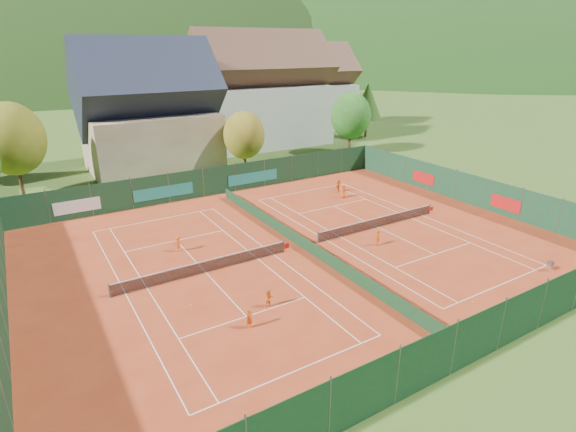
% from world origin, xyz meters
% --- Properties ---
extents(ground, '(600.00, 600.00, 0.00)m').
position_xyz_m(ground, '(0.00, 0.00, -0.02)').
color(ground, '#35551A').
rests_on(ground, ground).
extents(clay_pad, '(40.00, 32.00, 0.01)m').
position_xyz_m(clay_pad, '(0.00, 0.00, 0.01)').
color(clay_pad, '#A33417').
rests_on(clay_pad, ground).
extents(court_markings_left, '(11.03, 23.83, 0.00)m').
position_xyz_m(court_markings_left, '(-8.00, 0.00, 0.01)').
color(court_markings_left, white).
rests_on(court_markings_left, ground).
extents(court_markings_right, '(11.03, 23.83, 0.00)m').
position_xyz_m(court_markings_right, '(8.00, 0.00, 0.01)').
color(court_markings_right, white).
rests_on(court_markings_right, ground).
extents(tennis_net_left, '(13.30, 0.10, 1.02)m').
position_xyz_m(tennis_net_left, '(-7.85, 0.00, 0.51)').
color(tennis_net_left, '#59595B').
rests_on(tennis_net_left, ground).
extents(tennis_net_right, '(13.30, 0.10, 1.02)m').
position_xyz_m(tennis_net_right, '(8.15, 0.00, 0.51)').
color(tennis_net_right, '#59595B').
rests_on(tennis_net_right, ground).
extents(court_divider, '(0.03, 28.80, 1.00)m').
position_xyz_m(court_divider, '(0.00, 0.00, 0.50)').
color(court_divider, '#12331A').
rests_on(court_divider, ground).
extents(fence_north, '(40.00, 0.10, 3.00)m').
position_xyz_m(fence_north, '(-0.46, 15.99, 1.47)').
color(fence_north, '#15391F').
rests_on(fence_north, ground).
extents(fence_south, '(40.00, 0.04, 3.00)m').
position_xyz_m(fence_south, '(0.00, -16.00, 1.50)').
color(fence_south, '#123219').
rests_on(fence_south, ground).
extents(fence_west, '(0.04, 32.00, 3.00)m').
position_xyz_m(fence_west, '(-20.00, 0.00, 1.50)').
color(fence_west, '#12321A').
rests_on(fence_west, ground).
extents(fence_east, '(0.09, 32.00, 3.00)m').
position_xyz_m(fence_east, '(20.00, 0.05, 1.48)').
color(fence_east, '#143921').
rests_on(fence_east, ground).
extents(chalet, '(16.20, 12.00, 16.00)m').
position_xyz_m(chalet, '(-3.00, 30.00, 6.62)').
color(chalet, '#CCB390').
rests_on(chalet, ground).
extents(hotel_block_a, '(21.60, 11.00, 17.25)m').
position_xyz_m(hotel_block_a, '(16.00, 36.00, 7.38)').
color(hotel_block_a, silver).
rests_on(hotel_block_a, ground).
extents(hotel_block_b, '(17.28, 10.00, 15.50)m').
position_xyz_m(hotel_block_b, '(30.00, 44.00, 6.62)').
color(hotel_block_b, silver).
rests_on(hotel_block_b, ground).
extents(tree_west_mid, '(6.44, 6.44, 9.78)m').
position_xyz_m(tree_west_mid, '(-18.00, 26.00, 6.07)').
color(tree_west_mid, '#452D18').
rests_on(tree_west_mid, ground).
extents(tree_center, '(5.01, 5.01, 7.60)m').
position_xyz_m(tree_center, '(6.00, 22.00, 4.72)').
color(tree_center, '#4B331A').
rests_on(tree_center, ground).
extents(tree_east_front, '(5.72, 5.72, 8.69)m').
position_xyz_m(tree_east_front, '(24.00, 24.00, 5.39)').
color(tree_east_front, '#472A19').
rests_on(tree_east_front, ground).
extents(tree_east_mid, '(5.04, 5.04, 9.00)m').
position_xyz_m(tree_east_mid, '(34.00, 32.00, 6.06)').
color(tree_east_mid, '#482C19').
rests_on(tree_east_mid, ground).
extents(tree_east_back, '(7.15, 7.15, 10.86)m').
position_xyz_m(tree_east_back, '(26.00, 40.00, 6.74)').
color(tree_east_back, '#4B351A').
rests_on(tree_east_back, ground).
extents(mountain_backdrop, '(820.00, 530.00, 242.00)m').
position_xyz_m(mountain_backdrop, '(28.54, 233.48, -39.64)').
color(mountain_backdrop, black).
rests_on(mountain_backdrop, ground).
extents(ball_hopper, '(0.34, 0.34, 0.80)m').
position_xyz_m(ball_hopper, '(12.84, -12.43, 0.56)').
color(ball_hopper, slate).
rests_on(ball_hopper, ground).
extents(loose_ball_0, '(0.07, 0.07, 0.07)m').
position_xyz_m(loose_ball_0, '(-10.36, -3.51, 0.03)').
color(loose_ball_0, '#CCD833').
rests_on(loose_ball_0, ground).
extents(loose_ball_1, '(0.07, 0.07, 0.07)m').
position_xyz_m(loose_ball_1, '(4.71, -12.34, 0.03)').
color(loose_ball_1, '#CCD833').
rests_on(loose_ball_1, ground).
extents(loose_ball_2, '(0.07, 0.07, 0.07)m').
position_xyz_m(loose_ball_2, '(1.20, 3.30, 0.03)').
color(loose_ball_2, '#CCD833').
rests_on(loose_ball_2, ground).
extents(player_left_near, '(0.53, 0.42, 1.27)m').
position_xyz_m(player_left_near, '(-8.36, -7.50, 0.63)').
color(player_left_near, '#CC5412').
rests_on(player_left_near, ground).
extents(player_left_mid, '(0.59, 0.46, 1.19)m').
position_xyz_m(player_left_mid, '(-6.34, -6.20, 0.59)').
color(player_left_mid, orange).
rests_on(player_left_mid, ground).
extents(player_left_far, '(0.97, 0.83, 1.31)m').
position_xyz_m(player_left_far, '(-8.49, 4.32, 0.65)').
color(player_left_far, '#DC5313').
rests_on(player_left_far, ground).
extents(player_right_near, '(0.61, 0.81, 1.28)m').
position_xyz_m(player_right_near, '(5.39, -2.84, 0.64)').
color(player_right_near, orange).
rests_on(player_right_near, ground).
extents(player_right_far_a, '(0.81, 0.74, 1.38)m').
position_xyz_m(player_right_far_a, '(10.44, 8.04, 0.69)').
color(player_right_far_a, '#E04E13').
rests_on(player_right_far_a, ground).
extents(player_right_far_b, '(1.23, 1.10, 1.36)m').
position_xyz_m(player_right_far_b, '(11.16, 9.86, 0.68)').
color(player_right_far_b, '#E05A13').
rests_on(player_right_far_b, ground).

